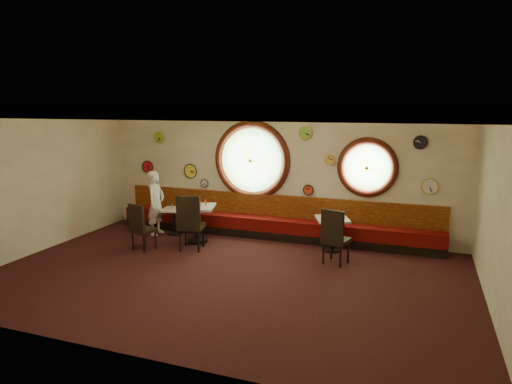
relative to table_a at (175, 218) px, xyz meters
name	(u,v)px	position (x,y,z in m)	size (l,w,h in m)	color
floor	(227,276)	(2.36, -2.17, -0.41)	(9.00, 6.00, 0.00)	black
ceiling	(224,105)	(2.36, -2.17, 2.79)	(9.00, 6.00, 0.02)	#B69433
wall_back	(275,171)	(2.36, 0.83, 1.19)	(9.00, 0.02, 3.20)	beige
wall_front	(127,237)	(2.36, -5.17, 1.19)	(9.00, 0.02, 3.20)	beige
wall_left	(35,180)	(-2.14, -2.17, 1.19)	(0.02, 6.00, 3.20)	beige
wall_right	(500,213)	(6.86, -2.17, 1.19)	(0.02, 6.00, 3.20)	beige
molding_back	(275,109)	(2.36, 0.78, 2.70)	(9.00, 0.10, 0.18)	#3E140B
molding_front	(123,112)	(2.36, -5.12, 2.70)	(9.00, 0.10, 0.18)	#3E140B
molding_left	(31,109)	(-2.09, -2.17, 2.70)	(0.10, 6.00, 0.18)	#3E140B
molding_right	(506,111)	(6.81, -2.17, 2.70)	(0.10, 6.00, 0.18)	#3E140B
banquette_base	(271,234)	(2.36, 0.55, -0.31)	(8.00, 0.55, 0.20)	black
banquette_seat	(271,224)	(2.36, 0.55, -0.06)	(8.00, 0.55, 0.30)	#540807
banquette_back	(274,206)	(2.36, 0.77, 0.34)	(8.00, 0.10, 0.55)	#5B0C07
porthole_left_glass	(252,160)	(1.76, 0.82, 1.44)	(1.66, 1.66, 0.02)	#7DAD68
porthole_left_frame	(252,160)	(1.76, 0.81, 1.44)	(1.98, 1.98, 0.18)	#3E140B
porthole_left_ring	(251,160)	(1.76, 0.78, 1.44)	(1.61, 1.61, 0.03)	gold
porthole_right_glass	(367,167)	(4.56, 0.82, 1.39)	(1.10, 1.10, 0.02)	#7DAD68
porthole_right_frame	(367,167)	(4.56, 0.81, 1.39)	(1.38, 1.38, 0.18)	#3E140B
porthole_right_ring	(367,168)	(4.56, 0.78, 1.39)	(1.09, 1.09, 0.03)	gold
wall_clock_0	(205,183)	(0.46, 0.79, 0.79)	(0.20, 0.20, 0.03)	white
wall_clock_1	(308,190)	(3.21, 0.79, 0.79)	(0.24, 0.24, 0.03)	red
wall_clock_2	(430,186)	(5.91, 0.79, 1.04)	(0.34, 0.34, 0.03)	white
wall_clock_3	(159,138)	(-0.84, 0.79, 1.94)	(0.26, 0.26, 0.03)	#9FC327
wall_clock_4	(330,160)	(3.71, 0.79, 1.54)	(0.22, 0.22, 0.03)	gold
wall_clock_5	(148,167)	(-1.24, 0.79, 1.14)	(0.32, 0.32, 0.03)	red
wall_clock_6	(191,171)	(0.06, 0.79, 1.09)	(0.36, 0.36, 0.03)	yellow
wall_clock_7	(305,133)	(3.11, 0.79, 2.14)	(0.30, 0.30, 0.03)	#82C63E
wall_clock_8	(420,142)	(5.66, 0.79, 1.99)	(0.28, 0.28, 0.03)	black
table_a	(175,218)	(0.00, 0.00, 0.00)	(0.70, 0.70, 0.66)	black
table_b	(197,219)	(0.83, -0.38, 0.13)	(0.98, 0.98, 0.87)	black
table_c	(332,230)	(3.95, 0.03, 0.06)	(0.89, 0.89, 0.75)	black
chair_a	(140,224)	(-0.05, -1.41, 0.19)	(0.53, 0.53, 0.66)	black
chair_b	(190,219)	(1.00, -1.04, 0.31)	(0.63, 0.63, 0.78)	black
chair_c	(334,233)	(4.15, -0.85, 0.24)	(0.59, 0.59, 0.71)	black
condiment_a_salt	(172,206)	(-0.10, 0.06, 0.29)	(0.04, 0.04, 0.10)	#B8B8BC
condiment_b_salt	(196,204)	(0.81, -0.38, 0.50)	(0.03, 0.03, 0.09)	silver
condiment_c_salt	(330,214)	(3.88, 0.12, 0.39)	(0.04, 0.04, 0.11)	#BCBDC1
condiment_a_pepper	(176,207)	(0.05, 0.01, 0.29)	(0.03, 0.03, 0.09)	#B9B9BD
condiment_b_pepper	(201,204)	(0.92, -0.36, 0.51)	(0.04, 0.04, 0.11)	silver
condiment_c_pepper	(332,216)	(3.95, 0.00, 0.38)	(0.03, 0.03, 0.10)	#B8B8BD
condiment_a_bottle	(178,205)	(0.07, 0.05, 0.33)	(0.05, 0.05, 0.17)	yellow
condiment_b_bottle	(206,203)	(1.00, -0.26, 0.53)	(0.05, 0.05, 0.15)	gold
condiment_c_bottle	(338,214)	(4.05, 0.13, 0.42)	(0.05, 0.05, 0.17)	orange
waiter	(156,203)	(-0.43, -0.14, 0.39)	(0.58, 0.38, 1.60)	white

